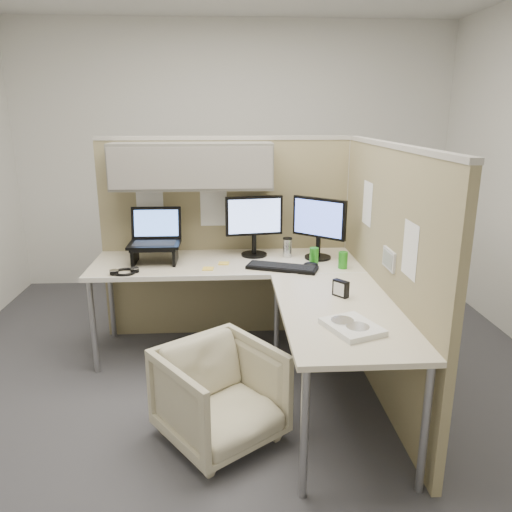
{
  "coord_description": "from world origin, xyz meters",
  "views": [
    {
      "loc": [
        -0.1,
        -3.05,
        1.8
      ],
      "look_at": [
        0.1,
        0.25,
        0.85
      ],
      "focal_mm": 35.0,
      "sensor_mm": 36.0,
      "label": 1
    }
  ],
  "objects": [
    {
      "name": "partition_back",
      "position": [
        -0.22,
        0.83,
        1.1
      ],
      "size": [
        2.0,
        0.36,
        1.63
      ],
      "color": "#978B63",
      "rests_on": "ground"
    },
    {
      "name": "sticky_note_d",
      "position": [
        -0.12,
        0.47,
        0.73
      ],
      "size": [
        0.08,
        0.08,
        0.01
      ],
      "primitive_type": "cube",
      "rotation": [
        0.0,
        0.0,
        -0.09
      ],
      "color": "yellow",
      "rests_on": "desk"
    },
    {
      "name": "ground",
      "position": [
        0.0,
        0.0,
        0.0
      ],
      "size": [
        4.5,
        4.5,
        0.0
      ],
      "primitive_type": "plane",
      "color": "#3A3A3F",
      "rests_on": "ground"
    },
    {
      "name": "sticky_note_a",
      "position": [
        -0.24,
        0.35,
        0.73
      ],
      "size": [
        0.08,
        0.08,
        0.01
      ],
      "primitive_type": "cube",
      "rotation": [
        0.0,
        0.0,
        -0.07
      ],
      "color": "yellow",
      "rests_on": "desk"
    },
    {
      "name": "paper_stack",
      "position": [
        0.54,
        -0.73,
        0.75
      ],
      "size": [
        0.32,
        0.36,
        0.03
      ],
      "rotation": [
        0.0,
        0.0,
        0.38
      ],
      "color": "white",
      "rests_on": "desk"
    },
    {
      "name": "monitor_left",
      "position": [
        0.11,
        0.68,
        1.0
      ],
      "size": [
        0.44,
        0.2,
        0.47
      ],
      "rotation": [
        0.0,
        0.0,
        0.15
      ],
      "color": "black",
      "rests_on": "desk"
    },
    {
      "name": "desk_clock",
      "position": [
        0.58,
        -0.25,
        0.78
      ],
      "size": [
        0.09,
        0.1,
        0.1
      ],
      "rotation": [
        0.0,
        0.0,
        -0.91
      ],
      "color": "black",
      "rests_on": "desk"
    },
    {
      "name": "headphones",
      "position": [
        -0.81,
        0.28,
        0.74
      ],
      "size": [
        0.2,
        0.2,
        0.03
      ],
      "rotation": [
        0.0,
        0.0,
        0.33
      ],
      "color": "black",
      "rests_on": "desk"
    },
    {
      "name": "soda_can_silver",
      "position": [
        0.54,
        0.44,
        0.79
      ],
      "size": [
        0.07,
        0.07,
        0.12
      ],
      "primitive_type": "cylinder",
      "color": "#268C1E",
      "rests_on": "desk"
    },
    {
      "name": "desk",
      "position": [
        0.12,
        0.13,
        0.69
      ],
      "size": [
        2.0,
        1.98,
        0.73
      ],
      "color": "beige",
      "rests_on": "ground"
    },
    {
      "name": "soda_can_green",
      "position": [
        0.73,
        0.32,
        0.79
      ],
      "size": [
        0.07,
        0.07,
        0.12
      ],
      "primitive_type": "cylinder",
      "color": "#268C1E",
      "rests_on": "desk"
    },
    {
      "name": "office_chair",
      "position": [
        -0.15,
        -0.57,
        0.3
      ],
      "size": [
        0.8,
        0.8,
        0.61
      ],
      "primitive_type": "imported",
      "rotation": [
        0.0,
        0.0,
        0.63
      ],
      "color": "beige",
      "rests_on": "ground"
    },
    {
      "name": "partition_right",
      "position": [
        0.9,
        -0.07,
        0.82
      ],
      "size": [
        0.07,
        2.03,
        1.63
      ],
      "color": "#978B63",
      "rests_on": "ground"
    },
    {
      "name": "laptop_station",
      "position": [
        -0.63,
        0.56,
        0.88
      ],
      "size": [
        0.37,
        0.32,
        0.39
      ],
      "color": "black",
      "rests_on": "desk"
    },
    {
      "name": "mouse",
      "position": [
        0.5,
        0.35,
        0.75
      ],
      "size": [
        0.11,
        0.08,
        0.04
      ],
      "primitive_type": "ellipsoid",
      "rotation": [
        0.0,
        0.0,
        -0.1
      ],
      "color": "black",
      "rests_on": "desk"
    },
    {
      "name": "monitor_right",
      "position": [
        0.59,
        0.57,
        1.0
      ],
      "size": [
        0.36,
        0.31,
        0.47
      ],
      "rotation": [
        0.0,
        0.0,
        -0.71
      ],
      "color": "black",
      "rests_on": "desk"
    },
    {
      "name": "travel_mug",
      "position": [
        0.36,
        0.63,
        0.81
      ],
      "size": [
        0.07,
        0.07,
        0.15
      ],
      "color": "silver",
      "rests_on": "desk"
    },
    {
      "name": "keyboard",
      "position": [
        0.29,
        0.32,
        0.74
      ],
      "size": [
        0.53,
        0.33,
        0.02
      ],
      "primitive_type": "cube",
      "rotation": [
        0.0,
        0.0,
        -0.36
      ],
      "color": "black",
      "rests_on": "desk"
    }
  ]
}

